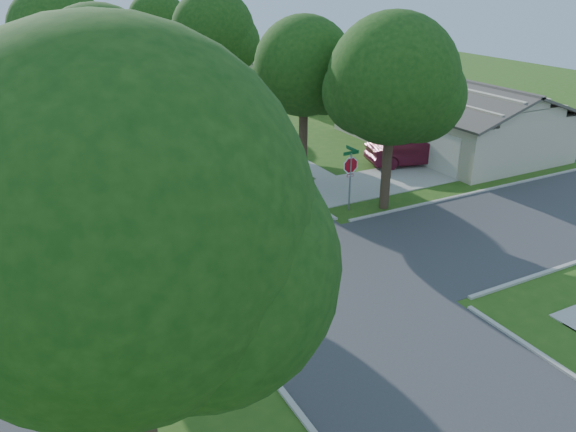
# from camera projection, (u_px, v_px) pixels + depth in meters

# --- Properties ---
(ground) EXTENTS (100.00, 100.00, 0.00)m
(ground) POSITION_uv_depth(u_px,v_px,m) (311.00, 280.00, 19.82)
(ground) COLOR #295316
(ground) RESTS_ON ground
(road_ns) EXTENTS (7.00, 100.00, 0.02)m
(road_ns) POSITION_uv_depth(u_px,v_px,m) (311.00, 279.00, 19.82)
(road_ns) COLOR #333335
(road_ns) RESTS_ON ground
(sidewalk_ne) EXTENTS (1.20, 40.00, 0.04)m
(sidewalk_ne) POSITION_uv_depth(u_px,v_px,m) (212.00, 113.00, 43.53)
(sidewalk_ne) COLOR #9E9B91
(sidewalk_ne) RESTS_ON ground
(sidewalk_nw) EXTENTS (1.20, 40.00, 0.04)m
(sidewalk_nw) POSITION_uv_depth(u_px,v_px,m) (43.00, 132.00, 38.29)
(sidewalk_nw) COLOR #9E9B91
(sidewalk_nw) RESTS_ON ground
(driveway) EXTENTS (8.80, 3.60, 0.05)m
(driveway) POSITION_uv_depth(u_px,v_px,m) (375.00, 183.00, 28.96)
(driveway) COLOR #9E9B91
(driveway) RESTS_ON ground
(stop_sign_sw) EXTENTS (1.05, 0.80, 2.98)m
(stop_sign_sw) POSITION_uv_depth(u_px,v_px,m) (240.00, 339.00, 13.18)
(stop_sign_sw) COLOR gray
(stop_sign_sw) RESTS_ON ground
(stop_sign_ne) EXTENTS (1.05, 0.80, 2.98)m
(stop_sign_ne) POSITION_uv_depth(u_px,v_px,m) (351.00, 168.00, 24.85)
(stop_sign_ne) COLOR gray
(stop_sign_ne) RESTS_ON ground
(tree_e_near) EXTENTS (4.97, 4.80, 8.28)m
(tree_e_near) POSITION_uv_depth(u_px,v_px,m) (305.00, 71.00, 26.93)
(tree_e_near) COLOR #38281C
(tree_e_near) RESTS_ON ground
(tree_e_mid) EXTENTS (5.59, 5.40, 9.21)m
(tree_e_mid) POSITION_uv_depth(u_px,v_px,m) (214.00, 36.00, 36.43)
(tree_e_mid) COLOR #38281C
(tree_e_mid) RESTS_ON ground
(tree_e_far) EXTENTS (5.17, 5.00, 8.72)m
(tree_e_far) POSITION_uv_depth(u_px,v_px,m) (159.00, 25.00, 47.08)
(tree_e_far) COLOR #38281C
(tree_e_far) RESTS_ON ground
(tree_w_near) EXTENTS (5.38, 5.20, 8.97)m
(tree_w_near) POSITION_uv_depth(u_px,v_px,m) (103.00, 76.00, 22.71)
(tree_w_near) COLOR #38281C
(tree_w_near) RESTS_ON ground
(tree_w_mid) EXTENTS (5.80, 5.60, 9.56)m
(tree_w_mid) POSITION_uv_depth(u_px,v_px,m) (61.00, 39.00, 32.30)
(tree_w_mid) COLOR #38281C
(tree_w_mid) RESTS_ON ground
(tree_w_far) EXTENTS (4.76, 4.60, 8.04)m
(tree_w_far) POSITION_uv_depth(u_px,v_px,m) (39.00, 36.00, 43.23)
(tree_w_far) COLOR #38281C
(tree_w_far) RESTS_ON ground
(tree_sw_corner) EXTENTS (6.21, 6.00, 9.55)m
(tree_sw_corner) POSITION_uv_depth(u_px,v_px,m) (124.00, 238.00, 8.47)
(tree_sw_corner) COLOR #38281C
(tree_sw_corner) RESTS_ON ground
(tree_ne_corner) EXTENTS (5.80, 5.60, 8.66)m
(tree_ne_corner) POSITION_uv_depth(u_px,v_px,m) (394.00, 85.00, 23.74)
(tree_ne_corner) COLOR #38281C
(tree_ne_corner) RESTS_ON ground
(house_ne_near) EXTENTS (8.42, 13.60, 4.23)m
(house_ne_near) POSITION_uv_depth(u_px,v_px,m) (445.00, 121.00, 35.00)
(house_ne_near) COLOR #B8A891
(house_ne_near) RESTS_ON ground
(house_ne_far) EXTENTS (8.42, 13.60, 4.23)m
(house_ne_far) POSITION_uv_depth(u_px,v_px,m) (304.00, 77.00, 49.61)
(house_ne_far) COLOR #B8A891
(house_ne_far) RESTS_ON ground
(car_driveway) EXTENTS (5.26, 2.92, 1.64)m
(car_driveway) POSITION_uv_depth(u_px,v_px,m) (411.00, 150.00, 31.49)
(car_driveway) COLOR #4B0F1F
(car_driveway) RESTS_ON ground
(car_curb_east) EXTENTS (2.56, 5.07, 1.66)m
(car_curb_east) POSITION_uv_depth(u_px,v_px,m) (171.00, 104.00, 42.73)
(car_curb_east) COLOR black
(car_curb_east) RESTS_ON ground
(car_curb_west) EXTENTS (1.79, 4.40, 1.28)m
(car_curb_west) POSITION_uv_depth(u_px,v_px,m) (71.00, 100.00, 44.93)
(car_curb_west) COLOR black
(car_curb_west) RESTS_ON ground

